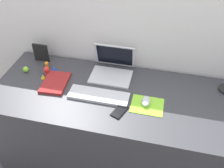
# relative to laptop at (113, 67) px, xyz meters

# --- Properties ---
(ground_plane) EXTENTS (6.00, 6.00, 0.00)m
(ground_plane) POSITION_rel_laptop_xyz_m (0.08, -0.23, -0.79)
(ground_plane) COLOR #59514C
(back_wall) EXTENTS (2.95, 0.05, 1.32)m
(back_wall) POSITION_rel_laptop_xyz_m (0.08, 0.15, -0.14)
(back_wall) COLOR silver
(back_wall) RESTS_ON ground_plane
(desk) EXTENTS (1.75, 0.69, 0.74)m
(desk) POSITION_rel_laptop_xyz_m (0.08, -0.23, -0.42)
(desk) COLOR #38383D
(desk) RESTS_ON ground_plane
(laptop) EXTENTS (0.30, 0.26, 0.21)m
(laptop) POSITION_rel_laptop_xyz_m (0.00, 0.00, 0.00)
(laptop) COLOR silver
(laptop) RESTS_ON desk
(keyboard) EXTENTS (0.41, 0.13, 0.02)m
(keyboard) POSITION_rel_laptop_xyz_m (-0.03, -0.28, -0.04)
(keyboard) COLOR silver
(keyboard) RESTS_ON desk
(mousepad) EXTENTS (0.21, 0.17, 0.00)m
(mousepad) POSITION_rel_laptop_xyz_m (0.30, -0.29, -0.05)
(mousepad) COLOR #8CDB33
(mousepad) RESTS_ON desk
(mouse) EXTENTS (0.06, 0.10, 0.03)m
(mouse) POSITION_rel_laptop_xyz_m (0.29, -0.27, -0.03)
(mouse) COLOR silver
(mouse) RESTS_ON mousepad
(cell_phone) EXTENTS (0.11, 0.14, 0.01)m
(cell_phone) POSITION_rel_laptop_xyz_m (0.14, -0.38, -0.05)
(cell_phone) COLOR black
(cell_phone) RESTS_ON desk
(notebook_pad) EXTENTS (0.19, 0.25, 0.02)m
(notebook_pad) POSITION_rel_laptop_xyz_m (-0.37, -0.22, -0.04)
(notebook_pad) COLOR maroon
(notebook_pad) RESTS_ON desk
(picture_frame) EXTENTS (0.12, 0.02, 0.15)m
(picture_frame) POSITION_rel_laptop_xyz_m (-0.59, 0.03, 0.02)
(picture_frame) COLOR black
(picture_frame) RESTS_ON desk
(toy_figurine_orange) EXTENTS (0.03, 0.03, 0.06)m
(toy_figurine_orange) POSITION_rel_laptop_xyz_m (-0.51, -0.06, -0.02)
(toy_figurine_orange) COLOR orange
(toy_figurine_orange) RESTS_ON desk
(toy_figurine_lime) EXTENTS (0.04, 0.04, 0.05)m
(toy_figurine_lime) POSITION_rel_laptop_xyz_m (-0.64, -0.14, -0.03)
(toy_figurine_lime) COLOR #8CDB33
(toy_figurine_lime) RESTS_ON desk
(toy_figurine_red) EXTENTS (0.04, 0.04, 0.07)m
(toy_figurine_red) POSITION_rel_laptop_xyz_m (-0.48, -0.13, -0.02)
(toy_figurine_red) COLOR red
(toy_figurine_red) RESTS_ON desk
(toy_figurine_blue) EXTENTS (0.04, 0.04, 0.04)m
(toy_figurine_blue) POSITION_rel_laptop_xyz_m (-0.44, -0.07, -0.03)
(toy_figurine_blue) COLOR blue
(toy_figurine_blue) RESTS_ON desk
(toy_figurine_yellow) EXTENTS (0.03, 0.03, 0.04)m
(toy_figurine_yellow) POSITION_rel_laptop_xyz_m (-0.48, -0.18, -0.04)
(toy_figurine_yellow) COLOR yellow
(toy_figurine_yellow) RESTS_ON desk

